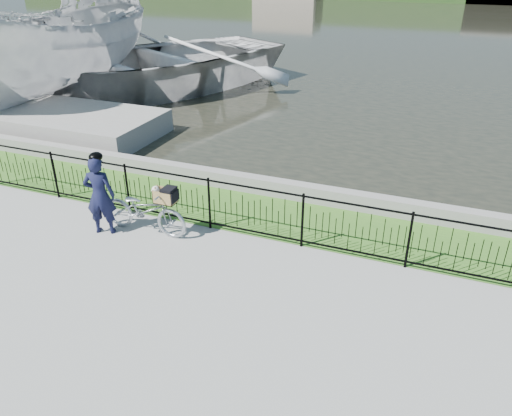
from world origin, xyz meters
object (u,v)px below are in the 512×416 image
at_px(bicycle_rig, 145,210).
at_px(cyclist, 100,194).
at_px(boat_far, 154,61).
at_px(dock, 18,116).
at_px(boat_near, 60,49).

height_order(bicycle_rig, cyclist, cyclist).
relative_size(cyclist, boat_far, 0.12).
distance_m(dock, boat_near, 3.14).
bearing_deg(boat_far, bicycle_rig, -59.23).
xyz_separation_m(dock, boat_far, (1.70, 5.79, 0.85)).
bearing_deg(bicycle_rig, dock, 150.04).
height_order(dock, bicycle_rig, bicycle_rig).
xyz_separation_m(bicycle_rig, cyclist, (-0.80, -0.33, 0.36)).
bearing_deg(dock, boat_near, 93.49).
height_order(bicycle_rig, boat_far, boat_far).
bearing_deg(boat_near, boat_far, 59.53).
bearing_deg(boat_near, bicycle_rig, -41.77).
relative_size(cyclist, boat_near, 0.17).
distance_m(dock, bicycle_rig, 9.05).
bearing_deg(bicycle_rig, cyclist, -157.32).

